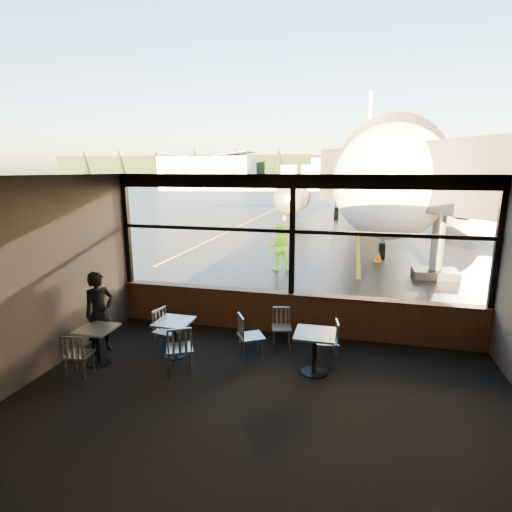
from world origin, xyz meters
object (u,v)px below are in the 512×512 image
at_px(chair_near_n, 282,328).
at_px(cafe_table_near, 314,353).
at_px(airliner, 375,137).
at_px(cone_wing, 284,217).
at_px(chair_near_w, 251,337).
at_px(passenger, 100,313).
at_px(chair_left_s, 79,355).
at_px(chair_mid_w, 168,332).
at_px(chair_mid_s, 180,349).
at_px(chair_near_e, 327,342).
at_px(ground_crew, 278,247).
at_px(cafe_table_mid, 175,338).
at_px(cone_nose, 378,257).
at_px(jet_bridge, 429,211).
at_px(cafe_table_left, 98,346).

bearing_deg(chair_near_n, cafe_table_near, 115.16).
distance_m(airliner, chair_near_n, 22.73).
bearing_deg(cone_wing, chair_near_w, -81.69).
distance_m(passenger, cone_wing, 22.59).
distance_m(airliner, chair_left_s, 25.26).
relative_size(chair_near_n, chair_mid_w, 0.90).
bearing_deg(airliner, chair_mid_s, -99.95).
bearing_deg(chair_near_e, cafe_table_near, 148.47).
bearing_deg(chair_near_w, ground_crew, 155.38).
height_order(chair_left_s, cone_wing, chair_left_s).
height_order(cafe_table_mid, chair_mid_s, chair_mid_s).
bearing_deg(chair_left_s, airliner, 68.23).
xyz_separation_m(chair_near_e, chair_left_s, (-4.15, -1.59, 0.01)).
height_order(cafe_table_near, cone_nose, cafe_table_near).
distance_m(jet_bridge, chair_mid_w, 9.35).
bearing_deg(passenger, cone_wing, 28.20).
xyz_separation_m(chair_mid_w, chair_left_s, (-1.06, -1.25, -0.03)).
height_order(jet_bridge, cafe_table_left, jet_bridge).
distance_m(cafe_table_mid, ground_crew, 7.37).
distance_m(airliner, chair_mid_s, 24.40).
xyz_separation_m(cafe_table_left, passenger, (-0.25, 0.46, 0.47)).
height_order(chair_mid_s, cone_wing, chair_mid_s).
bearing_deg(cone_nose, chair_near_e, -98.66).
distance_m(cafe_table_near, ground_crew, 7.64).
bearing_deg(chair_near_w, passenger, -113.87).
height_order(chair_near_e, cone_wing, chair_near_e).
relative_size(chair_near_w, ground_crew, 0.54).
xyz_separation_m(jet_bridge, chair_near_e, (-2.72, -6.77, -1.86)).
bearing_deg(chair_near_e, cone_wing, 2.64).
xyz_separation_m(airliner, jet_bridge, (1.25, -15.67, -3.52)).
bearing_deg(cone_nose, ground_crew, -148.94).
relative_size(cafe_table_left, chair_mid_w, 0.79).
bearing_deg(ground_crew, chair_mid_s, 67.59).
bearing_deg(chair_near_n, chair_near_w, 42.66).
relative_size(cafe_table_left, cone_wing, 1.66).
relative_size(chair_near_e, ground_crew, 0.49).
xyz_separation_m(chair_near_e, passenger, (-4.40, -0.60, 0.40)).
height_order(chair_near_w, cone_wing, chair_near_w).
bearing_deg(cafe_table_near, chair_near_e, 67.78).
height_order(airliner, cone_wing, airliner).
distance_m(cafe_table_left, chair_near_w, 2.87).
bearing_deg(cone_wing, chair_left_s, -88.78).
xyz_separation_m(jet_bridge, chair_near_w, (-4.13, -6.98, -1.81)).
height_order(cafe_table_mid, chair_mid_w, chair_mid_w).
height_order(cafe_table_near, cafe_table_mid, cafe_table_near).
relative_size(chair_left_s, passenger, 0.52).
xyz_separation_m(airliner, chair_mid_s, (-3.98, -23.48, -5.33)).
xyz_separation_m(chair_near_n, ground_crew, (-1.29, 6.41, 0.46)).
height_order(cafe_table_near, chair_near_w, chair_near_w).
relative_size(chair_mid_s, chair_mid_w, 1.05).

